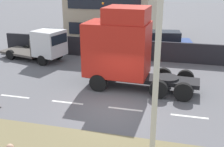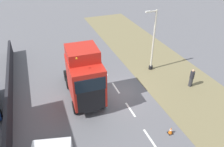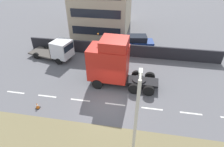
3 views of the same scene
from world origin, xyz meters
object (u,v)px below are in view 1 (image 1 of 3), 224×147
(flatbed_truck, at_px, (45,45))
(parked_car, at_px, (163,44))
(lorry_cab, at_px, (122,48))
(lamp_post, at_px, (155,101))

(flatbed_truck, relative_size, parked_car, 1.23)
(lorry_cab, relative_size, parked_car, 1.42)
(lorry_cab, relative_size, flatbed_truck, 1.16)
(lorry_cab, relative_size, lamp_post, 1.10)
(parked_car, bearing_deg, flatbed_truck, 106.50)
(lorry_cab, height_order, flatbed_truck, lorry_cab)
(lorry_cab, distance_m, parked_car, 8.12)
(lorry_cab, height_order, parked_car, lorry_cab)
(lorry_cab, height_order, lamp_post, lamp_post)
(lorry_cab, bearing_deg, parked_car, -11.40)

